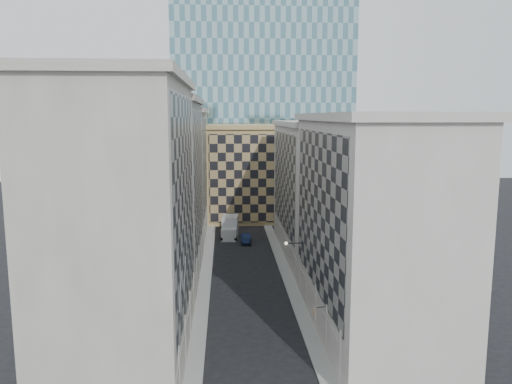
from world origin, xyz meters
name	(u,v)px	position (x,y,z in m)	size (l,w,h in m)	color
sidewalk_west	(205,280)	(-5.25, 30.00, 0.07)	(1.50, 100.00, 0.15)	gray
sidewalk_east	(288,278)	(5.25, 30.00, 0.07)	(1.50, 100.00, 0.15)	gray
bldg_left_a	(127,220)	(-10.88, 11.00, 11.82)	(10.80, 22.80, 23.70)	#9A968A
bldg_left_b	(160,188)	(-10.88, 33.00, 11.32)	(10.80, 22.80, 22.70)	gray
bldg_left_c	(177,173)	(-10.88, 55.00, 10.83)	(10.80, 22.80, 21.70)	#9A968A
bldg_right_a	(368,224)	(10.88, 15.00, 10.32)	(10.80, 26.80, 20.70)	#B1ACA2
bldg_right_b	(316,188)	(10.89, 42.00, 9.85)	(10.80, 28.80, 19.70)	#B1ACA2
tan_block	(248,172)	(2.00, 67.90, 9.44)	(16.80, 14.80, 18.80)	tan
church_tower	(236,86)	(0.00, 82.00, 26.95)	(7.20, 7.20, 51.50)	#2A2621
flagpoles_left	(182,282)	(-5.90, 6.00, 8.00)	(0.10, 6.33, 2.33)	gray
bracket_lamp	(288,243)	(4.38, 24.00, 6.20)	(1.98, 0.36, 0.36)	black
box_truck	(230,228)	(-1.88, 52.53, 1.54)	(3.14, 6.62, 3.53)	#BDBDBD
dark_car	(246,238)	(0.66, 48.58, 0.73)	(1.55, 4.44, 1.46)	#0F1B39
shop_sign	(315,312)	(4.95, 9.76, 3.83)	(1.25, 0.79, 0.88)	black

